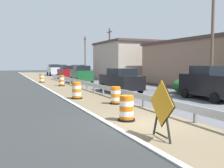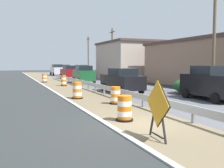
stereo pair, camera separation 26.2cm
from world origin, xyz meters
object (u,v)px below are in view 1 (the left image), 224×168
Objects in this scene: car_distant_a at (62,69)px; car_distant_b at (54,70)px; traffic_barrel_close at (116,96)px; traffic_barrel_far at (62,81)px; traffic_barrel_mid at (77,91)px; utility_pole_near at (212,36)px; warning_sign_diamond at (162,106)px; car_lead_near_lane at (67,72)px; car_mid_far_lane at (211,83)px; car_trailing_far_lane at (81,74)px; car_trailing_near_lane at (78,71)px; traffic_barrel_nearest at (126,109)px; car_lead_far_lane at (121,80)px; utility_pole_far at (85,55)px; utility_pole_mid at (110,53)px; traffic_barrel_farther at (42,79)px.

car_distant_b is (-2.89, -6.01, 0.05)m from car_distant_a.
traffic_barrel_far is at bearing 91.71° from traffic_barrel_close.
traffic_barrel_mid reaches higher than traffic_barrel_far.
car_distant_b is 34.93m from utility_pole_near.
warning_sign_diamond is 0.44× the size of car_lead_near_lane.
warning_sign_diamond is 1.89× the size of traffic_barrel_close.
car_mid_far_lane is 17.13m from car_trailing_far_lane.
car_trailing_far_lane reaches higher than car_trailing_near_lane.
car_trailing_near_lane is 12.44m from car_distant_a.
traffic_barrel_mid reaches higher than traffic_barrel_close.
traffic_barrel_far is (-0.38, 12.90, 0.05)m from traffic_barrel_close.
car_distant_b is at bearing -2.15° from car_lead_near_lane.
car_trailing_near_lane is 1.03× the size of car_distant_b.
traffic_barrel_mid is 9.95m from traffic_barrel_far.
warning_sign_diamond is 1.82× the size of traffic_barrel_nearest.
utility_pole_far is (6.66, 31.30, 3.00)m from car_lead_far_lane.
car_distant_a is at bearing 82.04° from traffic_barrel_close.
utility_pole_mid is (5.69, -3.20, 2.85)m from car_lead_near_lane.
car_mid_far_lane reaches higher than car_trailing_far_lane.
car_trailing_far_lane reaches higher than warning_sign_diamond.
traffic_barrel_close is at bearing 72.01° from traffic_barrel_nearest.
car_lead_near_lane is at bearing -172.02° from car_mid_far_lane.
car_lead_far_lane is at bearing 28.15° from traffic_barrel_mid.
utility_pole_near is (10.44, -1.08, 3.93)m from traffic_barrel_mid.
traffic_barrel_close is 0.23× the size of car_trailing_far_lane.
warning_sign_diamond is 0.44× the size of car_trailing_far_lane.
traffic_barrel_farther is at bearing 90.59° from traffic_barrel_nearest.
car_trailing_far_lane is at bearing -13.88° from car_trailing_near_lane.
car_mid_far_lane is 42.97m from car_distant_a.
car_lead_near_lane is 0.96× the size of car_trailing_near_lane.
traffic_barrel_nearest is 0.25× the size of car_mid_far_lane.
car_distant_a reaches higher than car_lead_far_lane.
traffic_barrel_close is 0.12× the size of utility_pole_near.
car_lead_near_lane is 11.09m from car_distant_b.
traffic_barrel_nearest is 0.94× the size of traffic_barrel_far.
car_trailing_near_lane is 0.95× the size of car_lead_far_lane.
utility_pole_far is (10.78, 40.74, 3.51)m from traffic_barrel_nearest.
car_trailing_far_lane is at bearing 45.57° from traffic_barrel_far.
car_trailing_near_lane is (7.44, 33.91, 0.55)m from traffic_barrel_nearest.
car_trailing_far_lane is (3.96, 20.11, 0.56)m from traffic_barrel_nearest.
car_mid_far_lane is 0.95× the size of car_trailing_far_lane.
traffic_barrel_nearest is at bearing 171.14° from car_trailing_far_lane.
traffic_barrel_farther is (-0.24, 22.80, -0.00)m from traffic_barrel_nearest.
car_lead_far_lane is 32.14m from utility_pole_far.
warning_sign_diamond is 14.07m from utility_pole_near.
car_trailing_far_lane is (-3.48, -13.80, 0.01)m from car_trailing_near_lane.
warning_sign_diamond is 49.61m from car_distant_a.
warning_sign_diamond is 0.42× the size of car_trailing_near_lane.
car_distant_b is at bearing 83.83° from traffic_barrel_nearest.
car_trailing_far_lane is 26.44m from car_distant_a.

